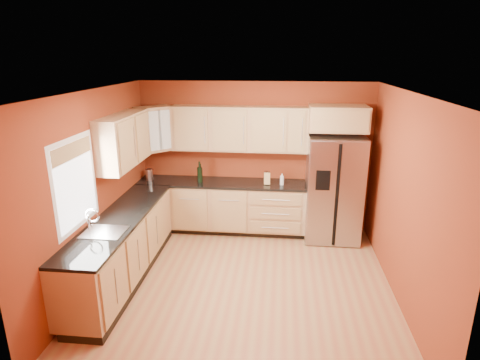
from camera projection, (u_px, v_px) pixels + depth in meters
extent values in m
plane|color=#A76240|center=(244.00, 283.00, 5.54)|extent=(4.00, 4.00, 0.00)
plane|color=white|center=(244.00, 92.00, 4.76)|extent=(4.00, 4.00, 0.00)
cube|color=maroon|center=(255.00, 157.00, 7.05)|extent=(4.00, 0.04, 2.60)
cube|color=maroon|center=(220.00, 277.00, 3.26)|extent=(4.00, 0.04, 2.60)
cube|color=maroon|center=(95.00, 190.00, 5.35)|extent=(0.04, 4.00, 2.60)
cube|color=maroon|center=(405.00, 200.00, 4.95)|extent=(0.04, 4.00, 2.60)
cube|color=tan|center=(222.00, 207.00, 7.08)|extent=(2.90, 0.60, 0.88)
cube|color=tan|center=(122.00, 249.00, 5.58)|extent=(0.60, 2.80, 0.88)
cube|color=black|center=(221.00, 183.00, 6.93)|extent=(2.90, 0.62, 0.04)
cube|color=black|center=(120.00, 218.00, 5.44)|extent=(0.62, 2.80, 0.04)
cube|color=tan|center=(240.00, 129.00, 6.76)|extent=(2.30, 0.33, 0.75)
cube|color=tan|center=(124.00, 140.00, 5.87)|extent=(0.33, 1.35, 0.75)
cube|color=tan|center=(155.00, 129.00, 6.75)|extent=(0.67, 0.67, 0.75)
cube|color=tan|center=(338.00, 118.00, 6.41)|extent=(0.92, 0.60, 0.40)
cube|color=silver|center=(333.00, 188.00, 6.68)|extent=(0.90, 0.75, 1.78)
cube|color=white|center=(76.00, 183.00, 4.80)|extent=(0.03, 0.90, 1.00)
cylinder|color=silver|center=(149.00, 174.00, 7.08)|extent=(0.13, 0.13, 0.18)
cylinder|color=silver|center=(149.00, 175.00, 6.99)|extent=(0.14, 0.14, 0.20)
cube|color=tan|center=(267.00, 178.00, 6.77)|extent=(0.11, 0.10, 0.20)
cylinder|color=silver|center=(282.00, 179.00, 6.74)|extent=(0.07, 0.07, 0.19)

